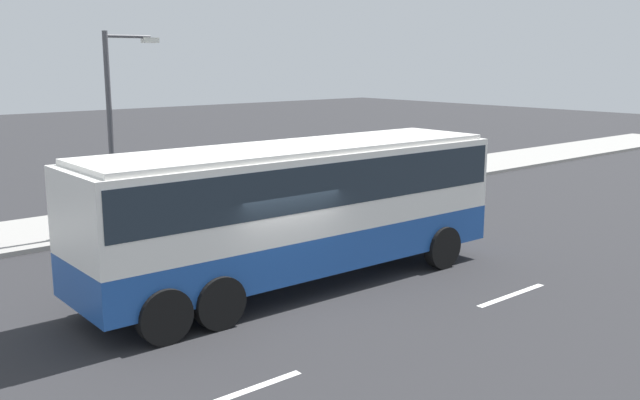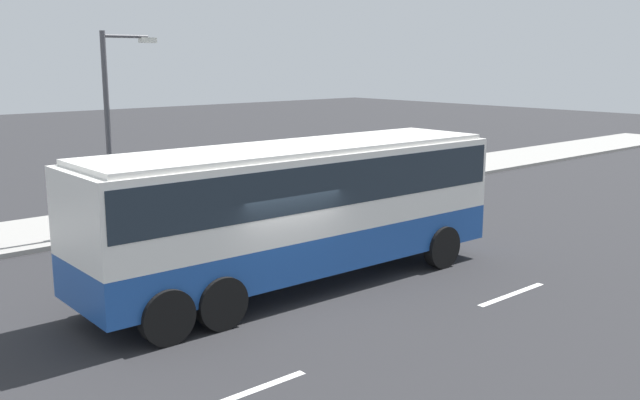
% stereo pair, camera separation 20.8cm
% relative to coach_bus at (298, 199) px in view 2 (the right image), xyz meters
% --- Properties ---
extents(ground_plane, '(120.00, 120.00, 0.00)m').
position_rel_coach_bus_xyz_m(ground_plane, '(-1.15, -0.59, -2.09)').
color(ground_plane, '#28282B').
extents(sidewalk_curb, '(80.00, 4.00, 0.15)m').
position_rel_coach_bus_xyz_m(sidewalk_curb, '(-1.15, 8.93, -2.01)').
color(sidewalk_curb, gray).
rests_on(sidewalk_curb, ground_plane).
extents(coach_bus, '(10.72, 2.98, 3.36)m').
position_rel_coach_bus_xyz_m(coach_bus, '(0.00, 0.00, 0.00)').
color(coach_bus, '#1E4C9E').
rests_on(coach_bus, ground_plane).
extents(pedestrian_at_crossing, '(0.32, 0.32, 1.54)m').
position_rel_coach_bus_xyz_m(pedestrian_at_crossing, '(5.22, 9.31, -1.06)').
color(pedestrian_at_crossing, brown).
rests_on(pedestrian_at_crossing, sidewalk_curb).
extents(street_lamp, '(1.76, 0.24, 5.97)m').
position_rel_coach_bus_xyz_m(street_lamp, '(-1.04, 7.37, 1.54)').
color(street_lamp, '#47474C').
rests_on(street_lamp, sidewalk_curb).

